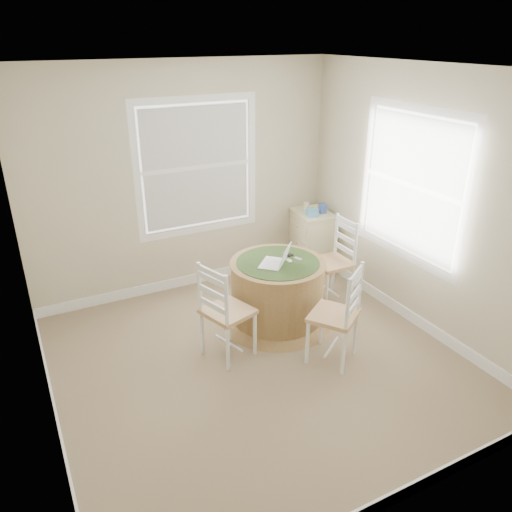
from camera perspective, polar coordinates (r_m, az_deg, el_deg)
room at (r=4.38m, az=1.21°, el=3.64°), size 3.64×3.64×2.64m
round_table at (r=5.22m, az=2.44°, el=-3.87°), size 1.16×1.16×0.70m
chair_left at (r=4.66m, az=-3.24°, el=-6.29°), size 0.51×0.52×0.95m
chair_near at (r=4.65m, az=8.86°, el=-6.67°), size 0.57×0.57×0.95m
chair_right at (r=5.67m, az=8.62°, el=-0.69°), size 0.41×0.43×0.95m
laptop at (r=5.01m, az=2.22°, el=-0.67°), size 0.41×0.41×0.22m
mouse at (r=5.10m, az=3.78°, el=-0.54°), size 0.08×0.10×0.03m
phone at (r=5.16m, az=4.82°, el=-0.33°), size 0.07×0.10×0.02m
keys at (r=5.22m, az=3.89°, el=0.04°), size 0.07×0.07×0.02m
corner_chest at (r=6.47m, az=6.37°, el=1.80°), size 0.49×0.62×0.77m
tissue_box at (r=6.17m, az=6.43°, el=5.00°), size 0.13×0.13×0.10m
box_yellow at (r=6.37m, az=6.73°, el=5.42°), size 0.16×0.12×0.06m
box_blue at (r=6.29m, az=7.60°, el=5.42°), size 0.09×0.09×0.12m
cup_cream at (r=6.40m, az=5.78°, el=5.70°), size 0.07×0.07×0.09m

